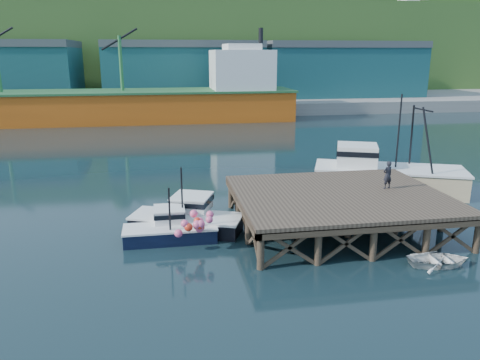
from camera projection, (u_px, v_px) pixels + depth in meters
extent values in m
plane|color=black|center=(247.00, 233.00, 26.91)|extent=(300.00, 300.00, 0.00)
cube|color=brown|center=(339.00, 195.00, 27.28)|extent=(12.00, 10.00, 0.25)
cube|color=#473828|center=(376.00, 229.00, 22.73)|extent=(12.00, 0.30, 0.35)
cylinder|color=#473828|center=(261.00, 254.00, 22.19)|extent=(0.36, 0.36, 2.60)
cylinder|color=#473828|center=(477.00, 238.00, 24.04)|extent=(0.36, 0.36, 2.60)
cylinder|color=#473828|center=(231.00, 196.00, 31.14)|extent=(0.36, 0.36, 2.60)
cylinder|color=#473828|center=(390.00, 188.00, 32.99)|extent=(0.36, 0.36, 2.60)
cube|color=gray|center=(183.00, 100.00, 93.25)|extent=(160.00, 40.00, 2.00)
cube|color=#1A4C56|center=(184.00, 73.00, 87.05)|extent=(28.00, 16.00, 9.00)
cube|color=#1A4C56|center=(337.00, 72.00, 91.92)|extent=(30.00, 16.00, 9.00)
cube|color=#CA5613|center=(110.00, 107.00, 70.06)|extent=(55.00, 9.50, 4.40)
cube|color=#26592D|center=(109.00, 92.00, 69.45)|extent=(55.50, 10.00, 0.30)
cube|color=silver|center=(241.00, 70.00, 71.91)|extent=(9.00, 9.00, 6.00)
cube|color=silver|center=(241.00, 48.00, 71.05)|extent=(5.00, 7.00, 1.20)
cylinder|color=black|center=(261.00, 36.00, 71.09)|extent=(0.70, 0.70, 2.50)
cube|color=#2D511E|center=(176.00, 49.00, 119.18)|extent=(220.00, 50.00, 22.00)
cube|color=black|center=(170.00, 234.00, 25.67)|extent=(5.00, 1.83, 0.77)
cube|color=silver|center=(170.00, 227.00, 25.56)|extent=(5.10, 1.87, 0.10)
cube|color=silver|center=(169.00, 216.00, 26.32)|extent=(1.63, 1.63, 0.77)
cube|color=black|center=(169.00, 213.00, 26.27)|extent=(1.72, 1.72, 0.26)
cylinder|color=black|center=(169.00, 210.00, 24.78)|extent=(0.10, 0.10, 2.41)
cube|color=black|center=(186.00, 224.00, 27.14)|extent=(6.69, 4.42, 0.87)
cube|color=silver|center=(186.00, 216.00, 27.02)|extent=(6.82, 4.51, 0.12)
cube|color=silver|center=(192.00, 204.00, 27.98)|extent=(2.70, 2.70, 0.87)
cube|color=black|center=(192.00, 200.00, 27.93)|extent=(2.85, 2.85, 0.29)
cylinder|color=black|center=(182.00, 194.00, 26.03)|extent=(0.10, 0.10, 3.09)
sphere|color=#EA5687|center=(186.00, 230.00, 24.38)|extent=(0.41, 0.41, 0.41)
sphere|color=#EA5687|center=(202.00, 225.00, 24.65)|extent=(0.41, 0.41, 0.41)
sphere|color=red|center=(195.00, 225.00, 24.08)|extent=(0.41, 0.41, 0.41)
cube|color=beige|center=(388.00, 180.00, 34.80)|extent=(11.17, 7.30, 1.73)
cube|color=silver|center=(389.00, 168.00, 34.56)|extent=(11.42, 7.55, 0.14)
cube|color=silver|center=(359.00, 159.00, 33.96)|extent=(3.67, 3.57, 1.73)
cube|color=black|center=(360.00, 154.00, 33.86)|extent=(3.80, 3.69, 0.38)
cylinder|color=black|center=(398.00, 134.00, 33.98)|extent=(0.12, 0.12, 5.77)
imported|color=silver|center=(439.00, 260.00, 22.68)|extent=(3.16, 2.41, 0.61)
imported|color=black|center=(388.00, 175.00, 27.97)|extent=(0.69, 0.55, 1.68)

